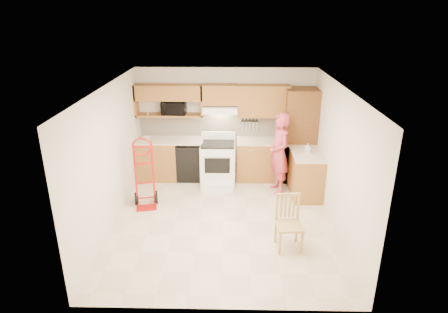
{
  "coord_description": "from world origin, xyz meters",
  "views": [
    {
      "loc": [
        0.15,
        -6.29,
        3.75
      ],
      "look_at": [
        0.0,
        0.5,
        1.1
      ],
      "focal_mm": 31.1,
      "sensor_mm": 36.0,
      "label": 1
    }
  ],
  "objects_px": {
    "microwave": "(174,108)",
    "range": "(218,161)",
    "dining_chair": "(289,224)",
    "hand_truck": "(144,176)",
    "person": "(279,153)"
  },
  "relations": [
    {
      "from": "range",
      "to": "dining_chair",
      "type": "xyz_separation_m",
      "value": [
        1.25,
        -2.47,
        -0.1
      ]
    },
    {
      "from": "microwave",
      "to": "range",
      "type": "height_order",
      "value": "microwave"
    },
    {
      "from": "person",
      "to": "hand_truck",
      "type": "relative_size",
      "value": 1.33
    },
    {
      "from": "dining_chair",
      "to": "hand_truck",
      "type": "bearing_deg",
      "value": 147.21
    },
    {
      "from": "microwave",
      "to": "dining_chair",
      "type": "bearing_deg",
      "value": -49.99
    },
    {
      "from": "person",
      "to": "dining_chair",
      "type": "height_order",
      "value": "person"
    },
    {
      "from": "hand_truck",
      "to": "dining_chair",
      "type": "distance_m",
      "value": 2.99
    },
    {
      "from": "range",
      "to": "dining_chair",
      "type": "relative_size",
      "value": 1.21
    },
    {
      "from": "range",
      "to": "person",
      "type": "distance_m",
      "value": 1.38
    },
    {
      "from": "hand_truck",
      "to": "range",
      "type": "bearing_deg",
      "value": 26.26
    },
    {
      "from": "person",
      "to": "dining_chair",
      "type": "distance_m",
      "value": 2.17
    },
    {
      "from": "person",
      "to": "dining_chair",
      "type": "relative_size",
      "value": 1.89
    },
    {
      "from": "microwave",
      "to": "hand_truck",
      "type": "relative_size",
      "value": 0.41
    },
    {
      "from": "range",
      "to": "dining_chair",
      "type": "height_order",
      "value": "range"
    },
    {
      "from": "range",
      "to": "hand_truck",
      "type": "distance_m",
      "value": 1.76
    }
  ]
}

